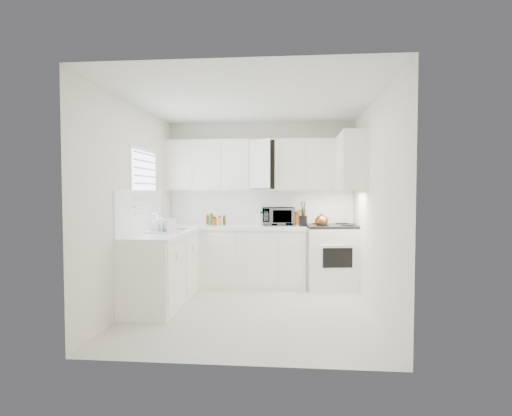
# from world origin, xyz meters

# --- Properties ---
(floor) EXTENTS (3.20, 3.20, 0.00)m
(floor) POSITION_xyz_m (0.00, 0.00, 0.00)
(floor) COLOR silver
(floor) RESTS_ON ground
(ceiling) EXTENTS (3.20, 3.20, 0.00)m
(ceiling) POSITION_xyz_m (0.00, 0.00, 2.60)
(ceiling) COLOR white
(ceiling) RESTS_ON ground
(wall_back) EXTENTS (3.00, 0.00, 3.00)m
(wall_back) POSITION_xyz_m (0.00, 1.60, 1.30)
(wall_back) COLOR white
(wall_back) RESTS_ON ground
(wall_front) EXTENTS (3.00, 0.00, 3.00)m
(wall_front) POSITION_xyz_m (0.00, -1.60, 1.30)
(wall_front) COLOR white
(wall_front) RESTS_ON ground
(wall_left) EXTENTS (0.00, 3.20, 3.20)m
(wall_left) POSITION_xyz_m (-1.50, 0.00, 1.30)
(wall_left) COLOR white
(wall_left) RESTS_ON ground
(wall_right) EXTENTS (0.00, 3.20, 3.20)m
(wall_right) POSITION_xyz_m (1.50, 0.00, 1.30)
(wall_right) COLOR white
(wall_right) RESTS_ON ground
(window_blinds) EXTENTS (0.06, 0.96, 1.06)m
(window_blinds) POSITION_xyz_m (-1.48, 0.35, 1.55)
(window_blinds) COLOR white
(window_blinds) RESTS_ON wall_left
(lower_cabinets_back) EXTENTS (2.22, 0.60, 0.90)m
(lower_cabinets_back) POSITION_xyz_m (-0.39, 1.30, 0.45)
(lower_cabinets_back) COLOR white
(lower_cabinets_back) RESTS_ON floor
(lower_cabinets_left) EXTENTS (0.60, 1.60, 0.90)m
(lower_cabinets_left) POSITION_xyz_m (-1.20, 0.20, 0.45)
(lower_cabinets_left) COLOR white
(lower_cabinets_left) RESTS_ON floor
(countertop_back) EXTENTS (2.24, 0.64, 0.05)m
(countertop_back) POSITION_xyz_m (-0.39, 1.29, 0.93)
(countertop_back) COLOR white
(countertop_back) RESTS_ON lower_cabinets_back
(countertop_left) EXTENTS (0.64, 1.62, 0.05)m
(countertop_left) POSITION_xyz_m (-1.19, 0.20, 0.93)
(countertop_left) COLOR white
(countertop_left) RESTS_ON lower_cabinets_left
(backsplash_back) EXTENTS (2.98, 0.02, 0.55)m
(backsplash_back) POSITION_xyz_m (0.00, 1.59, 1.23)
(backsplash_back) COLOR white
(backsplash_back) RESTS_ON wall_back
(backsplash_left) EXTENTS (0.02, 1.60, 0.55)m
(backsplash_left) POSITION_xyz_m (-1.49, 0.20, 1.23)
(backsplash_left) COLOR white
(backsplash_left) RESTS_ON wall_left
(upper_cabinets_back) EXTENTS (3.00, 0.33, 0.80)m
(upper_cabinets_back) POSITION_xyz_m (0.00, 1.44, 1.50)
(upper_cabinets_back) COLOR white
(upper_cabinets_back) RESTS_ON wall_back
(upper_cabinets_right) EXTENTS (0.33, 0.90, 0.80)m
(upper_cabinets_right) POSITION_xyz_m (1.33, 0.82, 1.50)
(upper_cabinets_right) COLOR white
(upper_cabinets_right) RESTS_ON wall_right
(sink) EXTENTS (0.42, 0.38, 0.30)m
(sink) POSITION_xyz_m (-1.19, 0.55, 1.07)
(sink) COLOR gray
(sink) RESTS_ON countertop_left
(stove) EXTENTS (0.89, 0.76, 1.24)m
(stove) POSITION_xyz_m (1.13, 1.26, 0.62)
(stove) COLOR white
(stove) RESTS_ON floor
(tea_kettle) EXTENTS (0.30, 0.28, 0.22)m
(tea_kettle) POSITION_xyz_m (0.95, 1.10, 1.05)
(tea_kettle) COLOR brown
(tea_kettle) RESTS_ON stove
(frying_pan) EXTENTS (0.31, 0.50, 0.04)m
(frying_pan) POSITION_xyz_m (1.31, 1.42, 0.97)
(frying_pan) COLOR black
(frying_pan) RESTS_ON stove
(microwave) EXTENTS (0.53, 0.33, 0.34)m
(microwave) POSITION_xyz_m (0.29, 1.40, 1.12)
(microwave) COLOR gray
(microwave) RESTS_ON countertop_back
(rice_cooker) EXTENTS (0.26, 0.26, 0.21)m
(rice_cooker) POSITION_xyz_m (0.02, 1.41, 1.06)
(rice_cooker) COLOR white
(rice_cooker) RESTS_ON countertop_back
(paper_towel) EXTENTS (0.12, 0.12, 0.27)m
(paper_towel) POSITION_xyz_m (0.02, 1.52, 1.08)
(paper_towel) COLOR white
(paper_towel) RESTS_ON countertop_back
(utensil_crock) EXTENTS (0.16, 0.16, 0.40)m
(utensil_crock) POSITION_xyz_m (0.68, 1.19, 1.15)
(utensil_crock) COLOR black
(utensil_crock) RESTS_ON countertop_back
(dish_rack) EXTENTS (0.42, 0.34, 0.21)m
(dish_rack) POSITION_xyz_m (-1.15, 0.08, 1.05)
(dish_rack) COLOR white
(dish_rack) RESTS_ON countertop_left
(spice_left_0) EXTENTS (0.06, 0.06, 0.13)m
(spice_left_0) POSITION_xyz_m (-0.85, 1.42, 1.02)
(spice_left_0) COLOR #953E28
(spice_left_0) RESTS_ON countertop_back
(spice_left_1) EXTENTS (0.06, 0.06, 0.13)m
(spice_left_1) POSITION_xyz_m (-0.78, 1.33, 1.02)
(spice_left_1) COLOR #367B29
(spice_left_1) RESTS_ON countertop_back
(spice_left_2) EXTENTS (0.06, 0.06, 0.13)m
(spice_left_2) POSITION_xyz_m (-0.70, 1.42, 1.02)
(spice_left_2) COLOR #C74B1A
(spice_left_2) RESTS_ON countertop_back
(spice_left_3) EXTENTS (0.06, 0.06, 0.13)m
(spice_left_3) POSITION_xyz_m (-0.62, 1.33, 1.02)
(spice_left_3) COLOR gold
(spice_left_3) RESTS_ON countertop_back
(spice_left_4) EXTENTS (0.06, 0.06, 0.13)m
(spice_left_4) POSITION_xyz_m (-0.55, 1.42, 1.02)
(spice_left_4) COLOR brown
(spice_left_4) RESTS_ON countertop_back
(sauce_right_0) EXTENTS (0.06, 0.06, 0.19)m
(sauce_right_0) POSITION_xyz_m (0.58, 1.46, 1.05)
(sauce_right_0) COLOR #C74B1A
(sauce_right_0) RESTS_ON countertop_back
(sauce_right_1) EXTENTS (0.06, 0.06, 0.19)m
(sauce_right_1) POSITION_xyz_m (0.64, 1.40, 1.05)
(sauce_right_1) COLOR gold
(sauce_right_1) RESTS_ON countertop_back
(sauce_right_2) EXTENTS (0.06, 0.06, 0.19)m
(sauce_right_2) POSITION_xyz_m (0.69, 1.46, 1.05)
(sauce_right_2) COLOR brown
(sauce_right_2) RESTS_ON countertop_back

